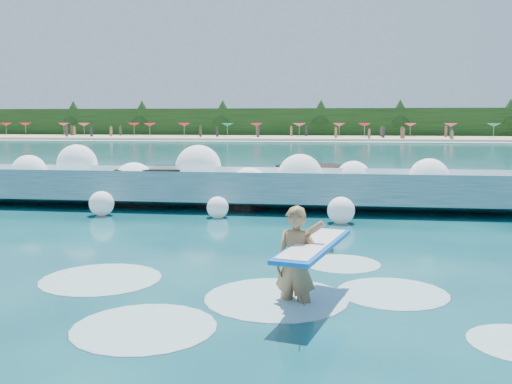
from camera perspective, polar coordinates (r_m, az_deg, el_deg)
ground at (r=12.68m, az=-8.06°, el=-6.40°), size 200.00×200.00×0.00m
beach at (r=89.94m, az=5.91°, el=5.39°), size 140.00×20.00×0.40m
wet_band at (r=78.96m, az=5.59°, el=5.04°), size 140.00×5.00×0.08m
treeline at (r=99.89m, az=6.15°, el=6.89°), size 140.00×4.00×5.00m
breaking_wave at (r=19.75m, az=-3.91°, el=0.29°), size 19.76×3.01×1.70m
rock_cluster at (r=20.30m, az=-2.70°, el=0.24°), size 8.71×3.73×1.61m
surfer_with_board at (r=9.24m, az=4.42°, el=-6.91°), size 1.29×3.06×1.93m
wave_spray at (r=19.66m, az=-4.52°, el=1.55°), size 15.20×4.31×2.14m
surf_foam at (r=9.83m, az=-1.06°, el=-10.34°), size 8.74×5.99×0.12m
beach_umbrellas at (r=91.90m, az=5.95°, el=6.71°), size 110.31×6.86×0.50m
beachgoers at (r=88.60m, az=4.02°, el=5.99°), size 107.75×12.37×1.92m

